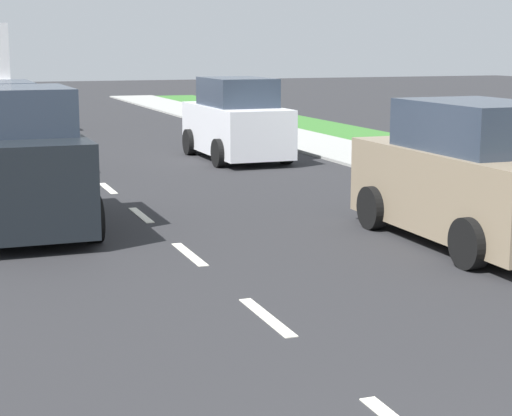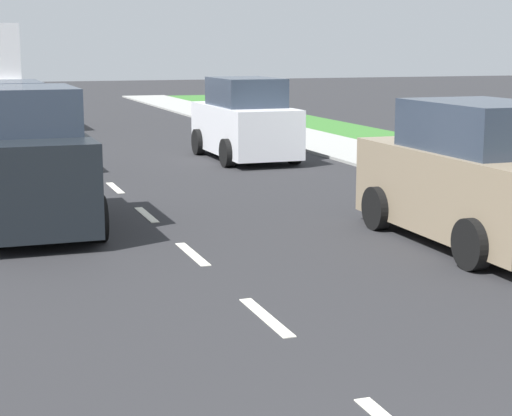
# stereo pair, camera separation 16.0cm
# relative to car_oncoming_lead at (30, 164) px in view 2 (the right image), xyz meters

# --- Properties ---
(ground_plane) EXTENTS (96.00, 96.00, 0.00)m
(ground_plane) POSITION_rel_car_oncoming_lead_xyz_m (1.92, 9.83, -1.03)
(ground_plane) COLOR #28282B
(lane_center_line) EXTENTS (0.14, 46.40, 0.01)m
(lane_center_line) POSITION_rel_car_oncoming_lead_xyz_m (1.92, 14.03, -1.03)
(lane_center_line) COLOR silver
(lane_center_line) RESTS_ON ground
(car_oncoming_lead) EXTENTS (1.87, 3.90, 2.22)m
(car_oncoming_lead) POSITION_rel_car_oncoming_lead_xyz_m (0.00, 0.00, 0.00)
(car_oncoming_lead) COLOR black
(car_oncoming_lead) RESTS_ON ground
(car_parked_far) EXTENTS (1.92, 4.10, 2.05)m
(car_parked_far) POSITION_rel_car_oncoming_lead_xyz_m (5.85, 6.97, -0.08)
(car_parked_far) COLOR silver
(car_parked_far) RESTS_ON ground
(car_parked_curbside) EXTENTS (2.02, 4.28, 2.07)m
(car_parked_curbside) POSITION_rel_car_oncoming_lead_xyz_m (5.99, -3.17, -0.07)
(car_parked_curbside) COLOR gray
(car_parked_curbside) RESTS_ON ground
(car_oncoming_second) EXTENTS (1.99, 4.37, 2.06)m
(car_oncoming_second) POSITION_rel_car_oncoming_lead_xyz_m (0.03, 6.30, -0.07)
(car_oncoming_second) COLOR silver
(car_oncoming_second) RESTS_ON ground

